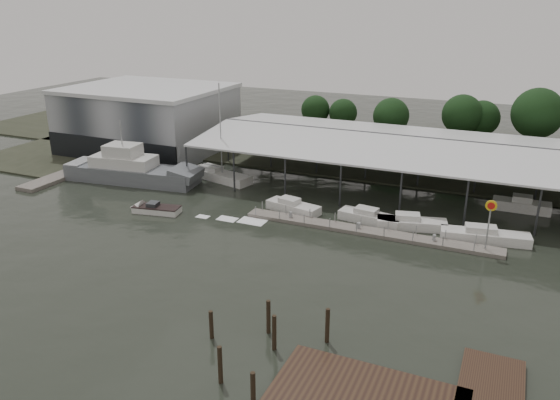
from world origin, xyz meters
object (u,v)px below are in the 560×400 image
at_px(shell_fuel_sign, 490,216).
at_px(speedboat_underway, 153,209).
at_px(grey_trawler, 133,170).
at_px(white_sailboat, 219,175).

bearing_deg(shell_fuel_sign, speedboat_underway, -173.53).
bearing_deg(speedboat_underway, shell_fuel_sign, 176.38).
relative_size(grey_trawler, speedboat_underway, 1.15).
relative_size(shell_fuel_sign, speedboat_underway, 0.32).
xyz_separation_m(shell_fuel_sign, speedboat_underway, (-36.98, -4.20, -3.53)).
height_order(grey_trawler, speedboat_underway, grey_trawler).
distance_m(shell_fuel_sign, speedboat_underway, 37.39).
relative_size(shell_fuel_sign, grey_trawler, 0.28).
bearing_deg(white_sailboat, speedboat_underway, -79.95).
relative_size(grey_trawler, white_sailboat, 1.44).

